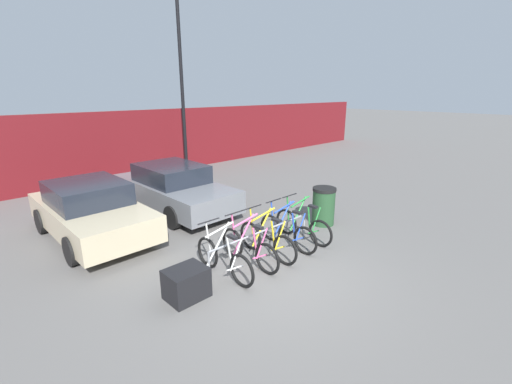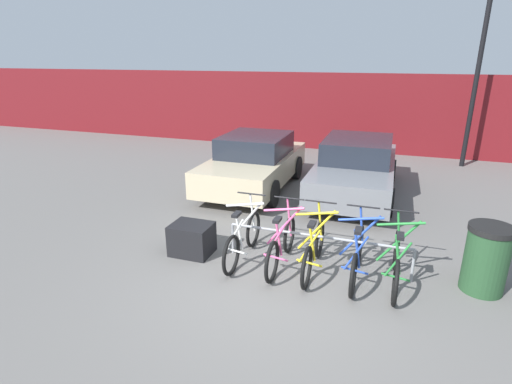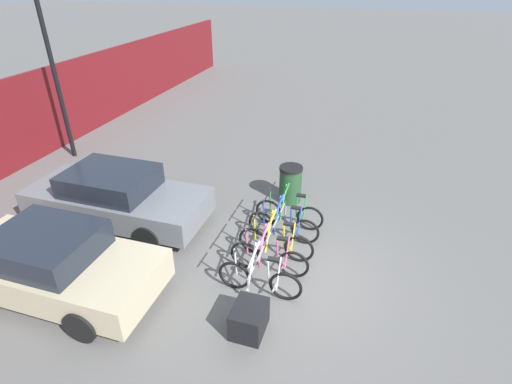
{
  "view_description": "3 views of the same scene",
  "coord_description": "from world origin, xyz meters",
  "px_view_note": "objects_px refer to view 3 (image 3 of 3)",
  "views": [
    {
      "loc": [
        -4.46,
        -4.21,
        3.52
      ],
      "look_at": [
        1.26,
        1.65,
        1.09
      ],
      "focal_mm": 24.0,
      "sensor_mm": 36.0,
      "label": 1
    },
    {
      "loc": [
        1.49,
        -5.2,
        3.32
      ],
      "look_at": [
        -0.69,
        1.11,
        1.03
      ],
      "focal_mm": 28.0,
      "sensor_mm": 36.0,
      "label": 2
    },
    {
      "loc": [
        -6.35,
        -1.19,
        5.68
      ],
      "look_at": [
        1.94,
        1.44,
        0.72
      ],
      "focal_mm": 28.0,
      "sensor_mm": 36.0,
      "label": 3
    }
  ],
  "objects_px": {
    "car_grey": "(116,197)",
    "cargo_crate": "(249,319)",
    "bicycle_pink": "(269,258)",
    "car_beige": "(54,264)",
    "lamp_post": "(42,23)",
    "bicycle_green": "(289,213)",
    "bike_rack": "(269,237)",
    "bicycle_yellow": "(276,243)",
    "bicycle_blue": "(283,226)",
    "trash_bin": "(290,184)",
    "bicycle_white": "(259,279)"
  },
  "relations": [
    {
      "from": "bicycle_yellow",
      "to": "lamp_post",
      "type": "bearing_deg",
      "value": 66.27
    },
    {
      "from": "car_beige",
      "to": "car_grey",
      "type": "distance_m",
      "value": 2.58
    },
    {
      "from": "trash_bin",
      "to": "cargo_crate",
      "type": "distance_m",
      "value": 4.64
    },
    {
      "from": "bicycle_green",
      "to": "car_beige",
      "type": "xyz_separation_m",
      "value": [
        -3.58,
        3.78,
        0.31
      ]
    },
    {
      "from": "car_grey",
      "to": "cargo_crate",
      "type": "xyz_separation_m",
      "value": [
        -2.36,
        -4.25,
        -0.42
      ]
    },
    {
      "from": "bicycle_yellow",
      "to": "lamp_post",
      "type": "distance_m",
      "value": 9.4
    },
    {
      "from": "bicycle_white",
      "to": "bicycle_yellow",
      "type": "bearing_deg",
      "value": 0.51
    },
    {
      "from": "bicycle_blue",
      "to": "car_grey",
      "type": "height_order",
      "value": "car_grey"
    },
    {
      "from": "bicycle_white",
      "to": "bicycle_green",
      "type": "relative_size",
      "value": 1.0
    },
    {
      "from": "bicycle_pink",
      "to": "bicycle_yellow",
      "type": "height_order",
      "value": "same"
    },
    {
      "from": "bicycle_white",
      "to": "cargo_crate",
      "type": "height_order",
      "value": "bicycle_white"
    },
    {
      "from": "bike_rack",
      "to": "lamp_post",
      "type": "xyz_separation_m",
      "value": [
        3.15,
        7.83,
        3.74
      ]
    },
    {
      "from": "bike_rack",
      "to": "cargo_crate",
      "type": "bearing_deg",
      "value": -173.47
    },
    {
      "from": "bicycle_green",
      "to": "car_beige",
      "type": "bearing_deg",
      "value": 135.04
    },
    {
      "from": "bicycle_pink",
      "to": "bicycle_blue",
      "type": "distance_m",
      "value": 1.22
    },
    {
      "from": "bike_rack",
      "to": "car_beige",
      "type": "xyz_separation_m",
      "value": [
        -2.35,
        3.63,
        0.21
      ]
    },
    {
      "from": "lamp_post",
      "to": "trash_bin",
      "type": "height_order",
      "value": "lamp_post"
    },
    {
      "from": "lamp_post",
      "to": "trash_bin",
      "type": "xyz_separation_m",
      "value": [
        -0.69,
        -7.71,
        -3.7
      ]
    },
    {
      "from": "bike_rack",
      "to": "bicycle_pink",
      "type": "distance_m",
      "value": 0.59
    },
    {
      "from": "bicycle_blue",
      "to": "lamp_post",
      "type": "bearing_deg",
      "value": 71.13
    },
    {
      "from": "bicycle_pink",
      "to": "bicycle_yellow",
      "type": "distance_m",
      "value": 0.54
    },
    {
      "from": "cargo_crate",
      "to": "car_beige",
      "type": "bearing_deg",
      "value": 92.81
    },
    {
      "from": "bicycle_yellow",
      "to": "lamp_post",
      "type": "relative_size",
      "value": 0.22
    },
    {
      "from": "bicycle_pink",
      "to": "trash_bin",
      "type": "height_order",
      "value": "bicycle_pink"
    },
    {
      "from": "car_beige",
      "to": "lamp_post",
      "type": "relative_size",
      "value": 0.53
    },
    {
      "from": "bicycle_green",
      "to": "lamp_post",
      "type": "relative_size",
      "value": 0.22
    },
    {
      "from": "bike_rack",
      "to": "bicycle_blue",
      "type": "xyz_separation_m",
      "value": [
        0.66,
        -0.15,
        -0.1
      ]
    },
    {
      "from": "bicycle_green",
      "to": "bike_rack",
      "type": "bearing_deg",
      "value": 174.69
    },
    {
      "from": "car_beige",
      "to": "lamp_post",
      "type": "height_order",
      "value": "lamp_post"
    },
    {
      "from": "bicycle_yellow",
      "to": "bicycle_blue",
      "type": "relative_size",
      "value": 1.0
    },
    {
      "from": "car_beige",
      "to": "car_grey",
      "type": "bearing_deg",
      "value": 8.33
    },
    {
      "from": "lamp_post",
      "to": "bicycle_blue",
      "type": "bearing_deg",
      "value": -107.38
    },
    {
      "from": "bicycle_white",
      "to": "trash_bin",
      "type": "xyz_separation_m",
      "value": [
        3.7,
        0.26,
        0.14
      ]
    },
    {
      "from": "bicycle_pink",
      "to": "cargo_crate",
      "type": "relative_size",
      "value": 2.44
    },
    {
      "from": "bicycle_pink",
      "to": "cargo_crate",
      "type": "xyz_separation_m",
      "value": [
        -1.6,
        -0.1,
        -0.1
      ]
    },
    {
      "from": "bike_rack",
      "to": "cargo_crate",
      "type": "relative_size",
      "value": 4.3
    },
    {
      "from": "bike_rack",
      "to": "lamp_post",
      "type": "bearing_deg",
      "value": 68.05
    },
    {
      "from": "bicycle_pink",
      "to": "cargo_crate",
      "type": "bearing_deg",
      "value": -175.51
    },
    {
      "from": "lamp_post",
      "to": "bicycle_white",
      "type": "bearing_deg",
      "value": -118.82
    },
    {
      "from": "bicycle_yellow",
      "to": "car_grey",
      "type": "relative_size",
      "value": 0.38
    },
    {
      "from": "bicycle_blue",
      "to": "trash_bin",
      "type": "bearing_deg",
      "value": 6.72
    },
    {
      "from": "lamp_post",
      "to": "cargo_crate",
      "type": "xyz_separation_m",
      "value": [
        -5.31,
        -8.07,
        -3.94
      ]
    },
    {
      "from": "bike_rack",
      "to": "bicycle_green",
      "type": "relative_size",
      "value": 1.76
    },
    {
      "from": "bicycle_white",
      "to": "car_beige",
      "type": "distance_m",
      "value": 3.95
    },
    {
      "from": "cargo_crate",
      "to": "bike_rack",
      "type": "bearing_deg",
      "value": 6.53
    },
    {
      "from": "bicycle_green",
      "to": "lamp_post",
      "type": "height_order",
      "value": "lamp_post"
    },
    {
      "from": "car_beige",
      "to": "lamp_post",
      "type": "bearing_deg",
      "value": 37.33
    },
    {
      "from": "car_grey",
      "to": "bicycle_pink",
      "type": "bearing_deg",
      "value": -100.38
    },
    {
      "from": "bicycle_yellow",
      "to": "cargo_crate",
      "type": "height_order",
      "value": "bicycle_yellow"
    },
    {
      "from": "bicycle_pink",
      "to": "trash_bin",
      "type": "xyz_separation_m",
      "value": [
        3.02,
        0.26,
        0.14
      ]
    }
  ]
}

